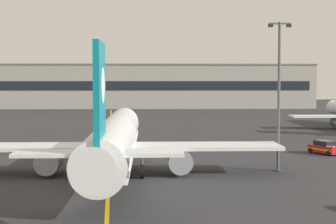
# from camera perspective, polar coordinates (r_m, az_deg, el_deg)

# --- Properties ---
(ground_plane) EXTENTS (400.00, 400.00, 0.00)m
(ground_plane) POSITION_cam_1_polar(r_m,az_deg,el_deg) (41.34, -9.46, -9.40)
(ground_plane) COLOR #2D2D30
(taxiway_centreline) EXTENTS (13.48, 179.54, 0.01)m
(taxiway_centreline) POSITION_cam_1_polar(r_m,az_deg,el_deg) (70.74, -6.16, -3.98)
(taxiway_centreline) COLOR yellow
(taxiway_centreline) RESTS_ON ground
(airliner_foreground) EXTENTS (32.03, 41.42, 11.65)m
(airliner_foreground) POSITION_cam_1_polar(r_m,az_deg,el_deg) (52.00, -5.60, -2.95)
(airliner_foreground) COLOR white
(airliner_foreground) RESTS_ON ground
(apron_lamp_post) EXTENTS (2.24, 0.90, 14.77)m
(apron_lamp_post) POSITION_cam_1_polar(r_m,az_deg,el_deg) (54.80, 11.57, 1.87)
(apron_lamp_post) COLOR #515156
(apron_lamp_post) RESTS_ON ground
(service_car_third) EXTENTS (3.42, 4.57, 1.79)m
(service_car_third) POSITION_cam_1_polar(r_m,az_deg,el_deg) (69.20, 16.16, -3.63)
(service_car_third) COLOR red
(service_car_third) RESTS_ON ground
(safety_cone_by_nose_gear) EXTENTS (0.44, 0.44, 0.55)m
(safety_cone_by_nose_gear) POSITION_cam_1_polar(r_m,az_deg,el_deg) (68.07, -4.70, -4.05)
(safety_cone_by_nose_gear) COLOR orange
(safety_cone_by_nose_gear) RESTS_ON ground
(terminal_building) EXTENTS (110.51, 12.40, 13.81)m
(terminal_building) POSITION_cam_1_polar(r_m,az_deg,el_deg) (170.80, -3.25, 2.74)
(terminal_building) COLOR #9E998E
(terminal_building) RESTS_ON ground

